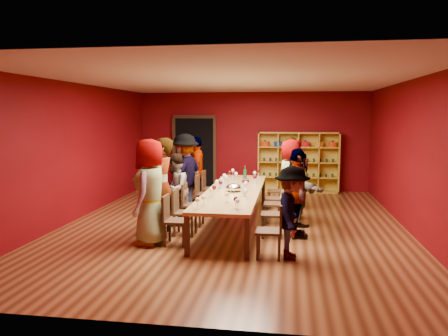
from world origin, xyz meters
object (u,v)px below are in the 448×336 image
Objects in this scene: chair_person_left_3 at (202,191)px; spittoon_bowl at (234,188)px; person_left_1 at (162,186)px; chair_person_right_0 at (274,228)px; person_left_4 at (197,171)px; person_right_3 at (291,179)px; shelving_unit at (298,159)px; wine_bottle at (245,174)px; chair_person_left_0 at (172,217)px; chair_person_right_2 at (278,201)px; chair_person_right_3 at (278,196)px; person_left_0 at (150,192)px; person_left_3 at (185,173)px; person_left_2 at (175,189)px; person_right_4 at (291,173)px; chair_person_left_2 at (190,202)px; chair_person_left_1 at (181,209)px; chair_person_right_1 at (276,211)px; person_right_1 at (297,193)px; tasting_table at (234,192)px; person_right_2 at (298,189)px; chair_person_left_4 at (208,186)px; person_right_0 at (292,213)px; chair_person_right_4 at (280,188)px.

spittoon_bowl is at bearing -55.25° from chair_person_left_3.
person_left_1 is 2.49m from chair_person_right_0.
person_left_4 is 0.99× the size of person_right_3.
shelving_unit reaches higher than wine_bottle.
chair_person_left_0 is 1.00× the size of chair_person_right_2.
person_left_1 is 2.10× the size of chair_person_left_3.
chair_person_right_3 is at bearing 90.00° from chair_person_right_0.
person_left_3 is at bearing -176.88° from person_left_0.
person_left_2 is 3.13m from person_right_4.
chair_person_left_2 is 0.99m from spittoon_bowl.
person_left_1 reaches higher than chair_person_left_0.
chair_person_right_0 is at bearing -13.82° from chair_person_left_0.
person_left_2 is 4.63× the size of spittoon_bowl.
chair_person_left_1 is at bearing -90.00° from chair_person_left_2.
person_right_1 is at bearing 0.00° from chair_person_right_1.
tasting_table is 2.66× the size of person_right_1.
person_right_3 is (2.09, 1.71, 0.39)m from chair_person_left_1.
person_left_4 reaches higher than person_right_2.
chair_person_left_3 is 2.15m from person_right_3.
person_left_4 is at bearing 140.93° from chair_person_right_2.
person_left_4 is 2.40m from person_right_4.
chair_person_left_4 is 0.58× the size of person_right_2.
chair_person_right_1 is at bearing 15.11° from person_right_0.
person_left_4 is (0.09, 3.48, -0.07)m from person_left_0.
chair_person_left_2 is at bearing -168.41° from chair_person_right_2.
person_right_4 reaches higher than chair_person_left_1.
chair_person_left_2 and chair_person_left_3 have the same top height.
chair_person_right_4 is 2.75× the size of wine_bottle.
chair_person_right_3 is (1.82, -1.12, 0.00)m from chair_person_left_4.
chair_person_left_2 is 2.58m from chair_person_right_0.
chair_person_right_0 is 2.26m from person_right_2.
chair_person_left_0 is 0.53× the size of person_right_1.
chair_person_left_3 is at bearing 170.70° from person_left_1.
tasting_table is 5.06× the size of chair_person_left_3.
shelving_unit is 2.70× the size of chair_person_left_3.
chair_person_left_2 is 1.00× the size of chair_person_right_1.
person_right_0 is at bearing -178.90° from person_right_3.
person_left_0 is at bearing -114.65° from shelving_unit.
spittoon_bowl is at bearing 19.10° from person_left_4.
tasting_table is at bearing 59.62° from chair_person_left_0.
chair_person_left_4 is at bearing 28.56° from person_right_2.
person_right_3 reaches higher than chair_person_left_2.
wine_bottle is (0.98, 3.17, 0.38)m from chair_person_left_0.
chair_person_left_2 is at bearing 90.00° from chair_person_left_0.
person_right_3 is at bearing 48.55° from chair_person_left_0.
shelving_unit reaches higher than person_right_4.
person_left_0 is 1.12× the size of person_right_1.
chair_person_right_2 is (2.23, -0.94, -0.43)m from person_left_3.
person_left_2 is at bearing -11.24° from person_left_4.
person_right_2 is (2.24, -0.94, 0.28)m from chair_person_left_3.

